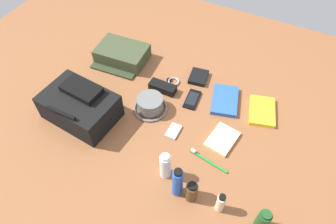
{
  "coord_description": "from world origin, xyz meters",
  "views": [
    {
      "loc": [
        -0.4,
        0.81,
        1.18
      ],
      "look_at": [
        0.0,
        0.0,
        0.04
      ],
      "focal_mm": 32.99,
      "sensor_mm": 36.0,
      "label": 1
    }
  ],
  "objects_px": {
    "backpack": "(80,106)",
    "wristwatch": "(173,81)",
    "toothpaste_tube": "(165,166)",
    "toiletry_pouch": "(122,55)",
    "shampoo_bottle": "(263,220)",
    "media_player": "(174,131)",
    "toothbrush": "(206,160)",
    "cologne_bottle": "(192,192)",
    "wallet": "(198,77)",
    "sunglasses_case": "(163,87)",
    "deodorant_spray": "(178,182)",
    "paperback_novel": "(262,111)",
    "cell_phone": "(192,99)",
    "lotion_bottle": "(221,203)",
    "bucket_hat": "(150,105)",
    "travel_guidebook": "(225,100)"
  },
  "relations": [
    {
      "from": "shampoo_bottle",
      "to": "media_player",
      "type": "relative_size",
      "value": 1.42
    },
    {
      "from": "bucket_hat",
      "to": "deodorant_spray",
      "type": "relative_size",
      "value": 0.98
    },
    {
      "from": "media_player",
      "to": "cologne_bottle",
      "type": "bearing_deg",
      "value": 128.06
    },
    {
      "from": "cologne_bottle",
      "to": "wallet",
      "type": "bearing_deg",
      "value": -69.66
    },
    {
      "from": "cell_phone",
      "to": "wristwatch",
      "type": "xyz_separation_m",
      "value": [
        0.14,
        -0.07,
        -0.0
      ]
    },
    {
      "from": "toothpaste_tube",
      "to": "deodorant_spray",
      "type": "bearing_deg",
      "value": 147.45
    },
    {
      "from": "backpack",
      "to": "wristwatch",
      "type": "xyz_separation_m",
      "value": [
        -0.29,
        -0.39,
        -0.07
      ]
    },
    {
      "from": "bucket_hat",
      "to": "lotion_bottle",
      "type": "height_order",
      "value": "lotion_bottle"
    },
    {
      "from": "toothpaste_tube",
      "to": "travel_guidebook",
      "type": "bearing_deg",
      "value": -100.05
    },
    {
      "from": "paperback_novel",
      "to": "sunglasses_case",
      "type": "bearing_deg",
      "value": 9.34
    },
    {
      "from": "deodorant_spray",
      "to": "cell_phone",
      "type": "relative_size",
      "value": 1.33
    },
    {
      "from": "toiletry_pouch",
      "to": "wallet",
      "type": "height_order",
      "value": "toiletry_pouch"
    },
    {
      "from": "shampoo_bottle",
      "to": "deodorant_spray",
      "type": "bearing_deg",
      "value": 2.53
    },
    {
      "from": "media_player",
      "to": "sunglasses_case",
      "type": "distance_m",
      "value": 0.27
    },
    {
      "from": "lotion_bottle",
      "to": "paperback_novel",
      "type": "relative_size",
      "value": 0.56
    },
    {
      "from": "toothpaste_tube",
      "to": "toothbrush",
      "type": "distance_m",
      "value": 0.2
    },
    {
      "from": "wristwatch",
      "to": "wallet",
      "type": "relative_size",
      "value": 0.65
    },
    {
      "from": "deodorant_spray",
      "to": "cell_phone",
      "type": "bearing_deg",
      "value": -73.44
    },
    {
      "from": "bucket_hat",
      "to": "cell_phone",
      "type": "xyz_separation_m",
      "value": [
        -0.16,
        -0.14,
        -0.03
      ]
    },
    {
      "from": "wallet",
      "to": "toothpaste_tube",
      "type": "bearing_deg",
      "value": 90.7
    },
    {
      "from": "bucket_hat",
      "to": "wallet",
      "type": "height_order",
      "value": "bucket_hat"
    },
    {
      "from": "cologne_bottle",
      "to": "media_player",
      "type": "distance_m",
      "value": 0.33
    },
    {
      "from": "toiletry_pouch",
      "to": "cell_phone",
      "type": "xyz_separation_m",
      "value": [
        -0.47,
        0.1,
        -0.03
      ]
    },
    {
      "from": "travel_guidebook",
      "to": "cell_phone",
      "type": "xyz_separation_m",
      "value": [
        0.15,
        0.06,
        -0.0
      ]
    },
    {
      "from": "cologne_bottle",
      "to": "wallet",
      "type": "relative_size",
      "value": 0.98
    },
    {
      "from": "toiletry_pouch",
      "to": "bucket_hat",
      "type": "height_order",
      "value": "toiletry_pouch"
    },
    {
      "from": "backpack",
      "to": "toiletry_pouch",
      "type": "distance_m",
      "value": 0.43
    },
    {
      "from": "toothpaste_tube",
      "to": "toiletry_pouch",
      "type": "bearing_deg",
      "value": -44.53
    },
    {
      "from": "toothpaste_tube",
      "to": "cell_phone",
      "type": "distance_m",
      "value": 0.44
    },
    {
      "from": "cologne_bottle",
      "to": "paperback_novel",
      "type": "relative_size",
      "value": 0.53
    },
    {
      "from": "media_player",
      "to": "wristwatch",
      "type": "xyz_separation_m",
      "value": [
        0.14,
        -0.29,
        0.0
      ]
    },
    {
      "from": "cologne_bottle",
      "to": "paperback_novel",
      "type": "height_order",
      "value": "cologne_bottle"
    },
    {
      "from": "toiletry_pouch",
      "to": "wristwatch",
      "type": "distance_m",
      "value": 0.33
    },
    {
      "from": "backpack",
      "to": "lotion_bottle",
      "type": "relative_size",
      "value": 3.1
    },
    {
      "from": "toiletry_pouch",
      "to": "paperback_novel",
      "type": "bearing_deg",
      "value": 178.41
    },
    {
      "from": "lotion_bottle",
      "to": "toothpaste_tube",
      "type": "xyz_separation_m",
      "value": [
        0.25,
        -0.04,
        0.02
      ]
    },
    {
      "from": "backpack",
      "to": "wristwatch",
      "type": "height_order",
      "value": "backpack"
    },
    {
      "from": "toothbrush",
      "to": "sunglasses_case",
      "type": "distance_m",
      "value": 0.46
    },
    {
      "from": "paperback_novel",
      "to": "media_player",
      "type": "bearing_deg",
      "value": 41.21
    },
    {
      "from": "bucket_hat",
      "to": "lotion_bottle",
      "type": "relative_size",
      "value": 1.5
    },
    {
      "from": "bucket_hat",
      "to": "cologne_bottle",
      "type": "height_order",
      "value": "cologne_bottle"
    },
    {
      "from": "cell_phone",
      "to": "toothbrush",
      "type": "height_order",
      "value": "toothbrush"
    },
    {
      "from": "deodorant_spray",
      "to": "toothbrush",
      "type": "height_order",
      "value": "deodorant_spray"
    },
    {
      "from": "cell_phone",
      "to": "wristwatch",
      "type": "bearing_deg",
      "value": -26.59
    },
    {
      "from": "deodorant_spray",
      "to": "toothbrush",
      "type": "relative_size",
      "value": 0.94
    },
    {
      "from": "shampoo_bottle",
      "to": "deodorant_spray",
      "type": "height_order",
      "value": "deodorant_spray"
    },
    {
      "from": "shampoo_bottle",
      "to": "wristwatch",
      "type": "bearing_deg",
      "value": -40.62
    },
    {
      "from": "toothpaste_tube",
      "to": "wallet",
      "type": "height_order",
      "value": "toothpaste_tube"
    },
    {
      "from": "lotion_bottle",
      "to": "shampoo_bottle",
      "type": "bearing_deg",
      "value": -178.05
    },
    {
      "from": "paperback_novel",
      "to": "toothbrush",
      "type": "relative_size",
      "value": 1.1
    }
  ]
}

